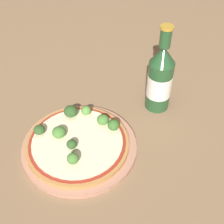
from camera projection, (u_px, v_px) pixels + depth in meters
The scene contains 12 objects.
ground_plane at pixel (82, 151), 0.73m from camera, with size 3.00×3.00×0.00m, color #846647.
plate at pixel (80, 147), 0.73m from camera, with size 0.27×0.27×0.01m.
pizza at pixel (78, 143), 0.72m from camera, with size 0.24×0.24×0.01m.
broccoli_floret_0 at pixel (103, 120), 0.74m from camera, with size 0.03×0.03×0.03m.
broccoli_floret_1 at pixel (71, 158), 0.66m from camera, with size 0.03×0.03×0.03m.
broccoli_floret_2 at pixel (71, 111), 0.76m from camera, with size 0.03×0.03×0.03m.
broccoli_floret_3 at pixel (39, 130), 0.72m from camera, with size 0.03×0.03×0.02m.
broccoli_floret_4 at pixel (114, 125), 0.73m from camera, with size 0.03×0.03×0.03m.
broccoli_floret_5 at pixel (86, 110), 0.77m from camera, with size 0.02×0.02×0.02m.
broccoli_floret_6 at pixel (72, 144), 0.69m from camera, with size 0.02×0.02×0.02m.
broccoli_floret_7 at pixel (59, 132), 0.71m from camera, with size 0.03×0.03×0.03m.
beer_bottle at pixel (160, 79), 0.77m from camera, with size 0.06×0.06×0.23m.
Camera 1 is at (0.18, -0.42, 0.57)m, focal length 50.00 mm.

